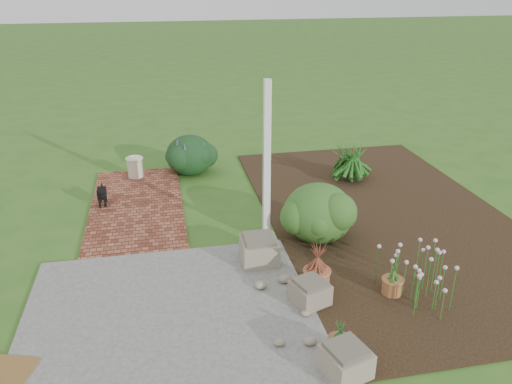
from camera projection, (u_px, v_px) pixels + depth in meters
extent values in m
plane|color=#315F1E|center=(248.00, 245.00, 7.64)|extent=(80.00, 80.00, 0.00)
cube|color=#5C5C59|center=(171.00, 327.00, 5.84)|extent=(3.50, 3.50, 0.04)
cube|color=#5A281C|center=(137.00, 205.00, 8.90)|extent=(1.60, 3.50, 0.04)
cube|color=black|center=(386.00, 216.00, 8.54)|extent=(4.00, 7.00, 0.03)
cube|color=white|center=(267.00, 165.00, 7.28)|extent=(0.10, 0.10, 2.50)
cube|color=#766B5A|center=(346.00, 362.00, 5.09)|extent=(0.54, 0.54, 0.29)
cube|color=#7E6F5D|center=(310.00, 293.00, 6.20)|extent=(0.52, 0.52, 0.27)
cube|color=gray|center=(259.00, 251.00, 7.08)|extent=(0.51, 0.51, 0.34)
cube|color=brown|center=(4.00, 369.00, 5.18)|extent=(0.70, 0.56, 0.02)
cube|color=black|center=(102.00, 193.00, 8.79)|extent=(0.14, 0.31, 0.14)
cylinder|color=black|center=(100.00, 204.00, 8.74)|extent=(0.04, 0.04, 0.15)
cylinder|color=black|center=(105.00, 203.00, 8.76)|extent=(0.04, 0.04, 0.15)
cylinder|color=black|center=(101.00, 198.00, 8.94)|extent=(0.04, 0.04, 0.15)
cylinder|color=black|center=(106.00, 198.00, 8.96)|extent=(0.04, 0.04, 0.15)
sphere|color=black|center=(100.00, 192.00, 8.58)|extent=(0.13, 0.13, 0.13)
cone|color=black|center=(102.00, 185.00, 8.90)|extent=(0.05, 0.10, 0.12)
cylinder|color=beige|center=(135.00, 167.00, 10.03)|extent=(0.37, 0.37, 0.40)
ellipsoid|color=#173D13|center=(319.00, 211.00, 7.62)|extent=(1.35, 1.35, 0.91)
cylinder|color=#B0613B|center=(317.00, 279.00, 6.50)|extent=(0.40, 0.40, 0.27)
cylinder|color=#A46637|center=(392.00, 286.00, 6.40)|extent=(0.34, 0.34, 0.21)
cylinder|color=#935A31|center=(339.00, 346.00, 5.38)|extent=(0.30, 0.30, 0.20)
ellipsoid|color=black|center=(190.00, 154.00, 10.24)|extent=(1.05, 1.05, 0.83)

